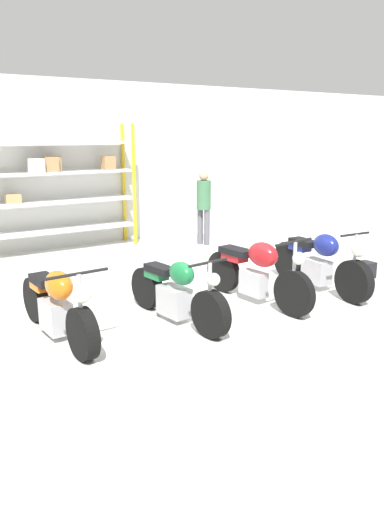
# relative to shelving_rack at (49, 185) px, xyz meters

# --- Properties ---
(ground_plane) EXTENTS (30.00, 30.00, 0.00)m
(ground_plane) POSITION_rel_shelving_rack_xyz_m (0.81, -4.72, -1.42)
(ground_plane) COLOR silver
(back_wall) EXTENTS (30.00, 0.08, 3.60)m
(back_wall) POSITION_rel_shelving_rack_xyz_m (0.81, 0.37, 0.38)
(back_wall) COLOR silver
(back_wall) RESTS_ON ground_plane
(shelving_rack) EXTENTS (3.68, 0.63, 2.67)m
(shelving_rack) POSITION_rel_shelving_rack_xyz_m (0.00, 0.00, 0.00)
(shelving_rack) COLOR gold
(shelving_rack) RESTS_ON ground_plane
(motorcycle_orange) EXTENTS (0.72, 2.10, 1.00)m
(motorcycle_orange) POSITION_rel_shelving_rack_xyz_m (-1.33, -4.65, -0.99)
(motorcycle_orange) COLOR black
(motorcycle_orange) RESTS_ON ground_plane
(motorcycle_green) EXTENTS (0.59, 2.00, 0.97)m
(motorcycle_green) POSITION_rel_shelving_rack_xyz_m (0.19, -4.91, -1.02)
(motorcycle_green) COLOR black
(motorcycle_green) RESTS_ON ground_plane
(motorcycle_red) EXTENTS (0.71, 2.10, 1.06)m
(motorcycle_red) POSITION_rel_shelving_rack_xyz_m (1.57, -4.90, -0.92)
(motorcycle_red) COLOR black
(motorcycle_red) RESTS_ON ground_plane
(motorcycle_blue) EXTENTS (0.56, 2.14, 1.05)m
(motorcycle_blue) POSITION_rel_shelving_rack_xyz_m (2.84, -4.94, -0.96)
(motorcycle_blue) COLOR black
(motorcycle_blue) RESTS_ON ground_plane
(person_browsing) EXTENTS (0.43, 0.43, 1.66)m
(person_browsing) POSITION_rel_shelving_rack_xyz_m (3.14, -1.09, -0.44)
(person_browsing) COLOR #595960
(person_browsing) RESTS_ON ground_plane
(toolbox) EXTENTS (0.44, 0.26, 0.28)m
(toolbox) POSITION_rel_shelving_rack_xyz_m (3.98, -4.86, -1.28)
(toolbox) COLOR black
(toolbox) RESTS_ON ground_plane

